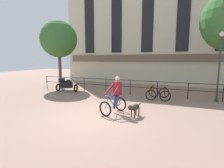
# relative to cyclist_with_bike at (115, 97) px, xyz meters

# --- Properties ---
(ground_plane) EXTENTS (60.00, 60.00, 0.00)m
(ground_plane) POSITION_rel_cyclist_with_bike_xyz_m (-0.56, -0.88, -0.76)
(ground_plane) COLOR #8E7060
(canal_railing) EXTENTS (15.05, 0.05, 1.05)m
(canal_railing) POSITION_rel_cyclist_with_bike_xyz_m (-0.56, 4.32, -0.05)
(canal_railing) COLOR black
(canal_railing) RESTS_ON ground_plane
(building_facade) EXTENTS (18.00, 0.72, 11.76)m
(building_facade) POSITION_rel_cyclist_with_bike_xyz_m (-0.56, 10.11, 5.09)
(building_facade) COLOR beige
(building_facade) RESTS_ON ground_plane
(cyclist_with_bike) EXTENTS (1.00, 1.32, 1.70)m
(cyclist_with_bike) POSITION_rel_cyclist_with_bike_xyz_m (0.00, 0.00, 0.00)
(cyclist_with_bike) COLOR black
(cyclist_with_bike) RESTS_ON ground_plane
(dog) EXTENTS (0.42, 1.02, 0.60)m
(dog) POSITION_rel_cyclist_with_bike_xyz_m (0.99, -0.25, -0.35)
(dog) COLOR #332D28
(dog) RESTS_ON ground_plane
(parked_motorcycle) EXTENTS (1.70, 0.89, 1.35)m
(parked_motorcycle) POSITION_rel_cyclist_with_bike_xyz_m (-5.43, 3.59, -0.20)
(parked_motorcycle) COLOR black
(parked_motorcycle) RESTS_ON ground_plane
(parked_bicycle_near_lamp) EXTENTS (0.66, 1.11, 0.86)m
(parked_bicycle_near_lamp) POSITION_rel_cyclist_with_bike_xyz_m (1.10, 3.67, -0.41)
(parked_bicycle_near_lamp) COLOR black
(parked_bicycle_near_lamp) RESTS_ON ground_plane
(parked_bicycle_mid_left) EXTENTS (0.83, 1.20, 0.86)m
(parked_bicycle_mid_left) POSITION_rel_cyclist_with_bike_xyz_m (1.85, 3.67, -0.41)
(parked_bicycle_mid_left) COLOR black
(parked_bicycle_mid_left) RESTS_ON ground_plane
(street_lamp) EXTENTS (0.28, 0.28, 4.03)m
(street_lamp) POSITION_rel_cyclist_with_bike_xyz_m (4.76, 4.31, 1.51)
(street_lamp) COLOR #2D382D
(street_lamp) RESTS_ON ground_plane
(tree_canalside_left) EXTENTS (3.15, 3.15, 5.79)m
(tree_canalside_left) POSITION_rel_cyclist_with_bike_xyz_m (-7.27, 5.17, 3.43)
(tree_canalside_left) COLOR brown
(tree_canalside_left) RESTS_ON ground_plane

